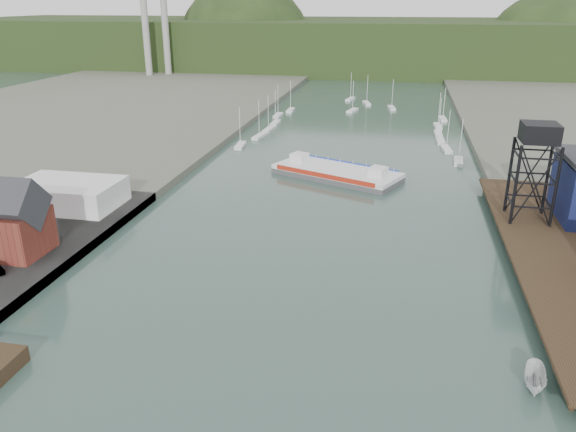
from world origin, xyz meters
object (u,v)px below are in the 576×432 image
at_px(chain_ferry, 337,172).
at_px(lift_tower, 539,139).
at_px(motorboat, 535,380).
at_px(harbor_building, 2,224).

bearing_deg(chain_ferry, lift_tower, -10.74).
relative_size(chain_ferry, motorboat, 5.40).
relative_size(harbor_building, chain_ferry, 0.41).
distance_m(lift_tower, motorboat, 46.32).
bearing_deg(motorboat, harbor_building, 177.78).
bearing_deg(harbor_building, lift_tower, 19.98).
bearing_deg(lift_tower, harbor_building, -160.02).
bearing_deg(chain_ferry, harbor_building, -105.58).
bearing_deg(motorboat, chain_ferry, 122.53).
xyz_separation_m(lift_tower, motorboat, (-6.84, -43.42, -14.60)).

